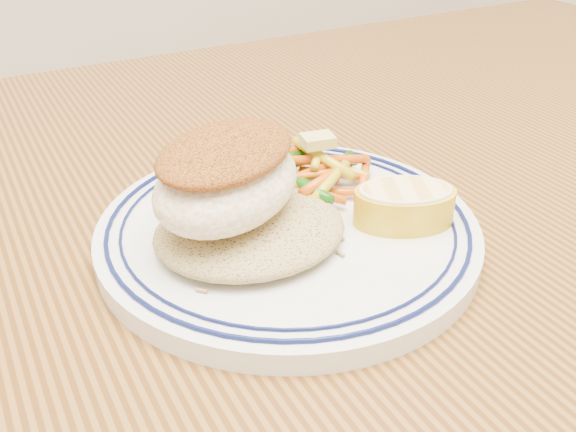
# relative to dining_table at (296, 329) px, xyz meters

# --- Properties ---
(dining_table) EXTENTS (1.50, 0.90, 0.75)m
(dining_table) POSITION_rel_dining_table_xyz_m (0.00, 0.00, 0.00)
(dining_table) COLOR #513010
(dining_table) RESTS_ON ground
(plate) EXTENTS (0.26, 0.26, 0.02)m
(plate) POSITION_rel_dining_table_xyz_m (-0.01, -0.01, 0.11)
(plate) COLOR silver
(plate) RESTS_ON dining_table
(rice_pilaf) EXTENTS (0.13, 0.11, 0.02)m
(rice_pilaf) POSITION_rel_dining_table_xyz_m (-0.05, -0.02, 0.12)
(rice_pilaf) COLOR #97814B
(rice_pilaf) RESTS_ON plate
(fish_fillet) EXTENTS (0.14, 0.13, 0.06)m
(fish_fillet) POSITION_rel_dining_table_xyz_m (-0.06, -0.01, 0.16)
(fish_fillet) COLOR white
(fish_fillet) RESTS_ON rice_pilaf
(vegetable_pile) EXTENTS (0.10, 0.09, 0.03)m
(vegetable_pile) POSITION_rel_dining_table_xyz_m (0.03, 0.02, 0.13)
(vegetable_pile) COLOR #13530A
(vegetable_pile) RESTS_ON plate
(butter_pat) EXTENTS (0.03, 0.02, 0.01)m
(butter_pat) POSITION_rel_dining_table_xyz_m (0.03, 0.03, 0.15)
(butter_pat) COLOR #D4C967
(butter_pat) RESTS_ON vegetable_pile
(lemon_wedge) EXTENTS (0.08, 0.08, 0.03)m
(lemon_wedge) POSITION_rel_dining_table_xyz_m (0.05, -0.05, 0.13)
(lemon_wedge) COLOR yellow
(lemon_wedge) RESTS_ON plate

